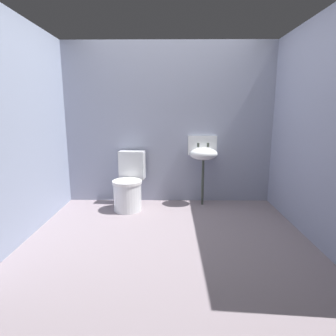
% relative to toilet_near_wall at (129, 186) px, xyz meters
% --- Properties ---
extents(ground_plane, '(3.42, 2.92, 0.08)m').
position_rel_toilet_near_wall_xyz_m(ground_plane, '(0.55, -0.91, -0.36)').
color(ground_plane, gray).
extents(wall_back, '(3.42, 0.10, 2.31)m').
position_rel_toilet_near_wall_xyz_m(wall_back, '(0.55, 0.40, 0.83)').
color(wall_back, '#9096AC').
rests_on(wall_back, ground).
extents(wall_left, '(0.10, 2.72, 2.31)m').
position_rel_toilet_near_wall_xyz_m(wall_left, '(-1.01, -0.81, 0.83)').
color(wall_left, '#8C97B1').
rests_on(wall_left, ground).
extents(wall_right, '(0.10, 2.72, 2.31)m').
position_rel_toilet_near_wall_xyz_m(wall_right, '(2.11, -0.81, 0.83)').
color(wall_right, '#8B91AE').
rests_on(wall_right, ground).
extents(toilet_near_wall, '(0.44, 0.63, 0.78)m').
position_rel_toilet_near_wall_xyz_m(toilet_near_wall, '(0.00, 0.00, 0.00)').
color(toilet_near_wall, silver).
rests_on(toilet_near_wall, ground).
extents(sink, '(0.42, 0.35, 0.99)m').
position_rel_toilet_near_wall_xyz_m(sink, '(1.05, 0.19, 0.43)').
color(sink, '#363C33').
rests_on(sink, ground).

